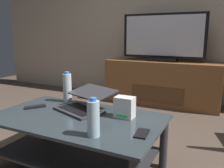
{
  "coord_description": "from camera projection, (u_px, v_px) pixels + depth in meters",
  "views": [
    {
      "loc": [
        0.89,
        -1.37,
        1.0
      ],
      "look_at": [
        -0.03,
        0.47,
        0.57
      ],
      "focal_mm": 37.99,
      "sensor_mm": 36.0,
      "label": 1
    }
  ],
  "objects": [
    {
      "name": "media_cabinet",
      "position": [
        161.0,
        83.0,
        3.43
      ],
      "size": [
        1.62,
        0.46,
        0.62
      ],
      "color": "brown",
      "rests_on": "ground"
    },
    {
      "name": "cell_phone",
      "position": [
        142.0,
        133.0,
        1.41
      ],
      "size": [
        0.08,
        0.15,
        0.01
      ],
      "primitive_type": "cube",
      "rotation": [
        0.0,
        0.0,
        0.11
      ],
      "color": "black",
      "rests_on": "coffee_table"
    },
    {
      "name": "television",
      "position": [
        163.0,
        38.0,
        3.28
      ],
      "size": [
        1.16,
        0.2,
        0.66
      ],
      "color": "black",
      "rests_on": "media_cabinet"
    },
    {
      "name": "water_bottle_near",
      "position": [
        67.0,
        88.0,
        2.06
      ],
      "size": [
        0.07,
        0.07,
        0.27
      ],
      "color": "silver",
      "rests_on": "coffee_table"
    },
    {
      "name": "back_wall",
      "position": [
        168.0,
        7.0,
        3.5
      ],
      "size": [
        6.4,
        0.12,
        2.8
      ],
      "primitive_type": "cube",
      "color": "#B2A38C",
      "rests_on": "ground"
    },
    {
      "name": "laptop",
      "position": [
        84.0,
        103.0,
        1.85
      ],
      "size": [
        0.47,
        0.47,
        0.16
      ],
      "color": "#333338",
      "rests_on": "coffee_table"
    },
    {
      "name": "coffee_table",
      "position": [
        77.0,
        133.0,
        1.73
      ],
      "size": [
        1.23,
        0.71,
        0.42
      ],
      "color": "#2D383D",
      "rests_on": "ground"
    },
    {
      "name": "water_bottle_far",
      "position": [
        93.0,
        118.0,
        1.36
      ],
      "size": [
        0.07,
        0.07,
        0.23
      ],
      "color": "silver",
      "rests_on": "coffee_table"
    },
    {
      "name": "tv_remote",
      "position": [
        35.0,
        107.0,
        1.91
      ],
      "size": [
        0.13,
        0.15,
        0.02
      ],
      "primitive_type": "cube",
      "rotation": [
        0.0,
        0.0,
        -0.63
      ],
      "color": "black",
      "rests_on": "coffee_table"
    },
    {
      "name": "router_box",
      "position": [
        125.0,
        107.0,
        1.68
      ],
      "size": [
        0.14,
        0.1,
        0.15
      ],
      "color": "white",
      "rests_on": "coffee_table"
    }
  ]
}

